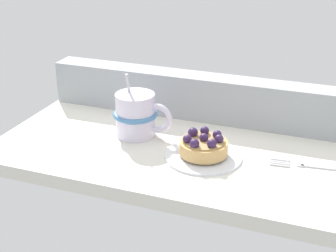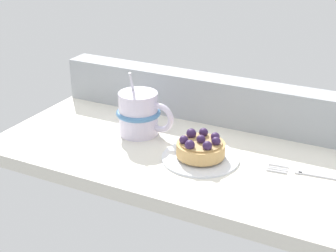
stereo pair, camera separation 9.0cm
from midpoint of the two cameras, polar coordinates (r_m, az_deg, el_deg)
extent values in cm
cube|color=silver|center=(91.74, -1.42, -3.19)|extent=(68.92, 35.38, 2.60)
cube|color=#9EA3A8|center=(101.98, 1.64, 3.38)|extent=(67.54, 5.77, 9.30)
cylinder|color=silver|center=(87.04, 1.22, -3.52)|extent=(13.90, 13.90, 0.84)
cylinder|color=silver|center=(87.14, 1.22, -3.64)|extent=(7.64, 7.64, 0.42)
cylinder|color=tan|center=(86.32, 1.23, -2.60)|extent=(8.66, 8.66, 2.30)
cylinder|color=#AB854F|center=(85.74, 1.24, -1.82)|extent=(7.62, 7.62, 0.30)
sphere|color=#331E47|center=(85.48, 1.25, -1.46)|extent=(1.64, 1.64, 1.64)
sphere|color=#331E47|center=(85.04, 3.03, -1.60)|extent=(1.59, 1.59, 1.59)
sphere|color=#331E47|center=(86.68, 2.86, -1.08)|extent=(1.64, 1.64, 1.64)
sphere|color=#331E47|center=(87.86, 1.41, -0.63)|extent=(1.65, 1.65, 1.65)
sphere|color=#331E47|center=(87.24, 0.01, -0.81)|extent=(1.83, 1.83, 1.83)
sphere|color=#331E47|center=(84.84, -0.75, -1.62)|extent=(1.62, 1.62, 1.62)
sphere|color=#331E47|center=(83.25, 0.04, -2.17)|extent=(1.77, 1.77, 1.77)
sphere|color=#331E47|center=(83.19, 2.10, -2.17)|extent=(1.69, 1.69, 1.69)
cylinder|color=silver|center=(94.52, -6.58, 1.25)|extent=(7.66, 7.66, 8.59)
torus|color=#4C7FB2|center=(94.46, -6.58, 1.35)|extent=(8.73, 8.73, 1.03)
torus|color=silver|center=(92.63, -3.99, 0.87)|extent=(5.94, 1.13, 5.94)
cylinder|color=#B7B7BC|center=(93.78, -7.41, 4.44)|extent=(0.95, 2.74, 6.28)
cube|color=silver|center=(86.31, 12.49, -4.50)|extent=(1.25, 0.69, 0.60)
cube|color=silver|center=(87.36, 10.24, -3.92)|extent=(3.51, 0.62, 0.60)
cube|color=silver|center=(86.71, 10.19, -4.14)|extent=(3.51, 0.62, 0.60)
cube|color=silver|center=(86.07, 10.15, -4.37)|extent=(3.51, 0.62, 0.60)
cube|color=silver|center=(85.42, 10.11, -4.60)|extent=(3.51, 0.62, 0.60)
camera|label=1|loc=(0.04, -92.86, -1.29)|focal=51.91mm
camera|label=2|loc=(0.04, 87.14, 1.29)|focal=51.91mm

